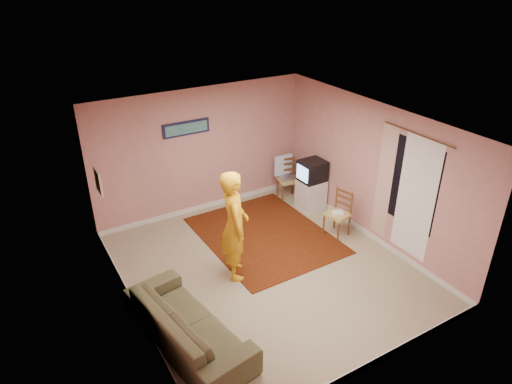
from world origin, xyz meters
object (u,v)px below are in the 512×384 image
chair_b (338,209)px  sofa (188,324)px  tv_cabinet (311,194)px  chair_a (288,175)px  crt_tv (312,171)px  person (234,225)px

chair_b → sofa: chair_b is taller
tv_cabinet → sofa: size_ratio=0.30×
tv_cabinet → chair_a: (-0.17, 0.62, 0.23)m
crt_tv → person: 2.74m
chair_a → sofa: chair_a is taller
crt_tv → chair_a: crt_tv is taller
chair_b → crt_tv: bearing=156.8°
tv_cabinet → sofa: 4.37m
chair_a → person: (-2.28, -1.82, 0.39)m
crt_tv → sofa: bearing=-150.4°
tv_cabinet → crt_tv: 0.54m
tv_cabinet → chair_b: bearing=-100.8°
tv_cabinet → crt_tv: crt_tv is taller
chair_b → sofa: 3.72m
chair_b → chair_a: bearing=166.1°
sofa → chair_b: bearing=-81.5°
person → sofa: bearing=148.3°
chair_b → sofa: size_ratio=0.23×
chair_a → person: bearing=-127.5°
crt_tv → tv_cabinet: bearing=0.0°
sofa → crt_tv: bearing=-68.3°
chair_b → person: bearing=-100.3°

